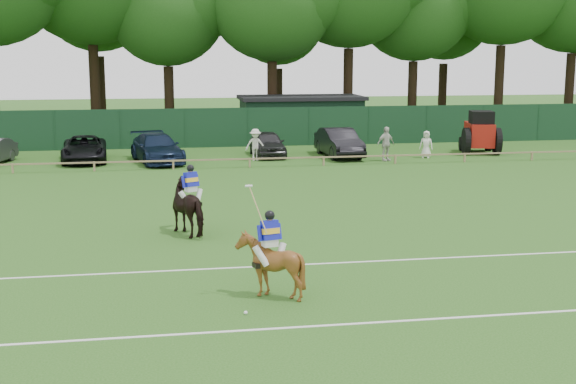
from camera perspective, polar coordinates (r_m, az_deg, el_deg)
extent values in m
plane|color=#1E4C14|center=(23.14, 0.03, -4.77)|extent=(160.00, 160.00, 0.00)
imported|color=black|center=(25.94, -7.18, -1.12)|extent=(1.88, 2.37, 1.83)
imported|color=brown|center=(19.20, -1.35, -5.43)|extent=(1.67, 1.79, 1.64)
imported|color=black|center=(44.16, -14.85, 3.10)|extent=(2.69, 5.28, 1.43)
imported|color=#101C33|center=(43.10, -9.68, 3.22)|extent=(3.34, 5.75, 1.57)
imported|color=#29292B|center=(44.93, -1.52, 3.59)|extent=(1.82, 4.36, 1.48)
imported|color=black|center=(44.80, 3.82, 3.67)|extent=(2.03, 5.10, 1.65)
imported|color=beige|center=(43.21, -2.43, 3.52)|extent=(1.18, 0.71, 1.78)
imported|color=beige|center=(43.31, 7.26, 3.56)|extent=(1.22, 0.85, 1.92)
imported|color=silver|center=(44.98, 10.20, 3.49)|extent=(0.90, 0.79, 1.56)
cube|color=silver|center=(25.82, -7.21, 0.25)|extent=(0.44, 0.40, 0.18)
cube|color=#191EB9|center=(25.77, -7.23, 0.95)|extent=(0.50, 0.46, 0.51)
cube|color=yellow|center=(25.77, -7.22, 0.90)|extent=(0.51, 0.45, 0.18)
sphere|color=black|center=(25.71, -7.24, 1.76)|extent=(0.25, 0.25, 0.25)
cylinder|color=silver|center=(25.96, -6.64, -0.36)|extent=(0.37, 0.47, 0.59)
cylinder|color=silver|center=(25.70, -7.64, -0.49)|extent=(0.48, 0.26, 0.59)
cube|color=silver|center=(19.05, -1.36, -3.77)|extent=(0.42, 0.35, 0.18)
cube|color=#191EB9|center=(18.98, -1.36, -2.83)|extent=(0.47, 0.40, 0.51)
cube|color=yellow|center=(18.98, -1.36, -2.89)|extent=(0.49, 0.39, 0.18)
sphere|color=black|center=(18.90, -1.36, -1.74)|extent=(0.25, 0.25, 0.25)
cylinder|color=silver|center=(19.18, -0.58, -4.59)|extent=(0.40, 0.42, 0.59)
cylinder|color=silver|center=(18.98, -2.01, -4.76)|extent=(0.44, 0.30, 0.59)
cylinder|color=tan|center=(18.79, -2.27, -1.25)|extent=(0.41, 0.50, 1.17)
sphere|color=silver|center=(18.19, -3.16, -8.92)|extent=(0.09, 0.09, 0.09)
cube|color=silver|center=(17.53, 3.39, -9.81)|extent=(60.00, 0.10, 0.01)
cube|color=silver|center=(22.19, 0.47, -5.42)|extent=(60.00, 0.10, 0.01)
cube|color=#997F5B|center=(40.58, -4.26, 2.43)|extent=(62.00, 0.08, 0.08)
cube|color=#14351E|center=(49.39, -5.28, 4.77)|extent=(92.00, 0.04, 2.50)
cube|color=#14331E|center=(53.13, 0.96, 5.37)|extent=(8.00, 4.00, 2.80)
cube|color=black|center=(53.02, 0.96, 7.00)|extent=(8.40, 4.40, 0.24)
cube|color=#9F160E|center=(47.78, 13.98, 4.16)|extent=(1.89, 2.79, 1.39)
cube|color=black|center=(47.27, 14.14, 5.26)|extent=(1.54, 1.62, 0.96)
cylinder|color=black|center=(46.91, 13.06, 3.70)|extent=(0.65, 1.63, 1.60)
cylinder|color=black|center=(47.28, 15.23, 3.65)|extent=(0.65, 1.63, 1.60)
cylinder|color=black|center=(48.74, 12.78, 3.51)|extent=(0.49, 0.90, 0.85)
cylinder|color=black|center=(49.06, 14.62, 3.47)|extent=(0.49, 0.90, 0.85)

